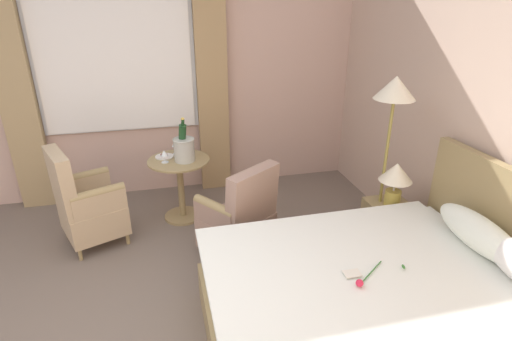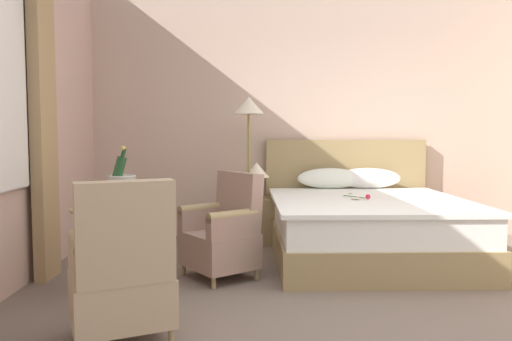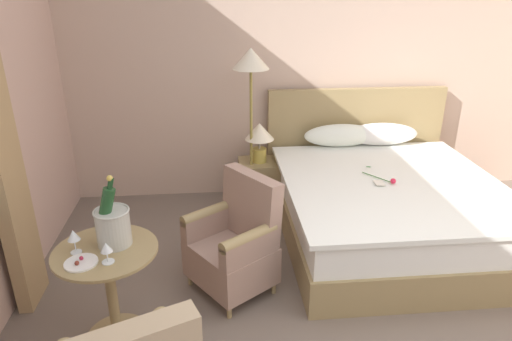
# 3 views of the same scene
# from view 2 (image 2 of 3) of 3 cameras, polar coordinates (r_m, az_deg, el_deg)

# --- Properties ---
(ground_plane) EXTENTS (7.12, 7.12, 0.00)m
(ground_plane) POSITION_cam_2_polar(r_m,az_deg,el_deg) (3.63, 13.10, -16.22)
(ground_plane) COLOR #716256
(wall_headboard_side) EXTENTS (5.51, 0.12, 3.19)m
(wall_headboard_side) POSITION_cam_2_polar(r_m,az_deg,el_deg) (6.23, 6.74, 7.27)
(wall_headboard_side) COLOR #CBAD98
(wall_headboard_side) RESTS_ON ground
(bed) EXTENTS (1.93, 2.16, 1.19)m
(bed) POSITION_cam_2_polar(r_m,az_deg,el_deg) (5.25, 12.31, -5.96)
(bed) COLOR #988153
(bed) RESTS_ON ground
(nightstand) EXTENTS (0.44, 0.38, 0.52)m
(nightstand) POSITION_cam_2_polar(r_m,az_deg,el_deg) (5.78, 0.06, -5.74)
(nightstand) COLOR #988153
(nightstand) RESTS_ON ground
(bedside_lamp) EXTENTS (0.29, 0.29, 0.41)m
(bedside_lamp) POSITION_cam_2_polar(r_m,az_deg,el_deg) (5.71, 0.06, -0.37)
(bedside_lamp) COLOR gold
(bedside_lamp) RESTS_ON nightstand
(floor_lamp_brass) EXTENTS (0.35, 0.35, 1.67)m
(floor_lamp_brass) POSITION_cam_2_polar(r_m,az_deg,el_deg) (5.63, -0.84, 5.71)
(floor_lamp_brass) COLOR olive
(floor_lamp_brass) RESTS_ON ground
(side_table_round) EXTENTS (0.65, 0.65, 0.69)m
(side_table_round) POSITION_cam_2_polar(r_m,az_deg,el_deg) (4.08, -15.89, -7.87)
(side_table_round) COLOR #988153
(side_table_round) RESTS_ON ground
(champagne_bucket) EXTENTS (0.23, 0.23, 0.47)m
(champagne_bucket) POSITION_cam_2_polar(r_m,az_deg,el_deg) (4.06, -15.13, -1.84)
(champagne_bucket) COLOR #B4B7AE
(champagne_bucket) RESTS_ON side_table_round
(wine_glass_near_bucket) EXTENTS (0.08, 0.08, 0.16)m
(wine_glass_near_bucket) POSITION_cam_2_polar(r_m,az_deg,el_deg) (4.05, -18.40, -2.41)
(wine_glass_near_bucket) COLOR white
(wine_glass_near_bucket) RESTS_ON side_table_round
(wine_glass_near_edge) EXTENTS (0.07, 0.07, 0.13)m
(wine_glass_near_edge) POSITION_cam_2_polar(r_m,az_deg,el_deg) (3.87, -15.85, -2.98)
(wine_glass_near_edge) COLOR white
(wine_glass_near_edge) RESTS_ON side_table_round
(snack_plate) EXTENTS (0.20, 0.20, 0.04)m
(snack_plate) POSITION_cam_2_polar(r_m,az_deg,el_deg) (3.93, -18.06, -4.20)
(snack_plate) COLOR white
(snack_plate) RESTS_ON side_table_round
(armchair_by_window) EXTENTS (0.77, 0.78, 0.92)m
(armchair_by_window) POSITION_cam_2_polar(r_m,az_deg,el_deg) (4.43, -3.74, -7.16)
(armchair_by_window) COLOR #988153
(armchair_by_window) RESTS_ON ground
(armchair_facing_bed) EXTENTS (0.74, 0.72, 1.00)m
(armchair_facing_bed) POSITION_cam_2_polar(r_m,az_deg,el_deg) (3.14, -15.07, -11.43)
(armchair_facing_bed) COLOR #988153
(armchair_facing_bed) RESTS_ON ground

